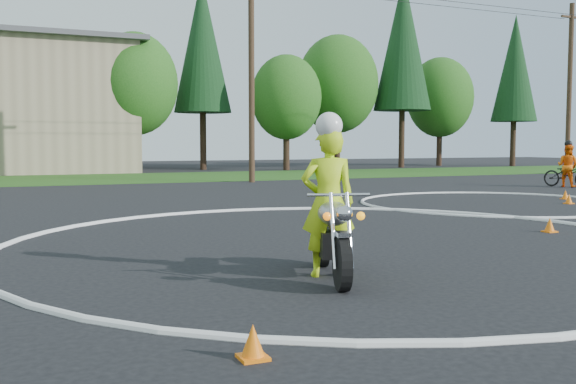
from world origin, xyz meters
name	(u,v)px	position (x,y,z in m)	size (l,w,h in m)	color
ground	(443,273)	(0.00, 0.00, 0.00)	(120.00, 120.00, 0.00)	black
grass_strip	(123,178)	(0.00, 27.00, 0.01)	(120.00, 10.00, 0.02)	#1E4714
course_markings	(399,227)	(2.17, 4.35, 0.01)	(19.05, 19.05, 0.12)	silver
primary_motorcycle	(332,235)	(-1.57, 0.33, 0.58)	(1.06, 2.22, 1.20)	black
rider_primary_grp	(328,198)	(-1.56, 0.47, 1.08)	(0.85, 0.69, 2.23)	#B8DF17
rider_second_grp	(567,171)	(15.93, 12.58, 0.69)	(1.28, 2.15, 1.96)	black
traffic_cones	(553,220)	(5.37, 3.17, 0.14)	(22.12, 11.43, 0.30)	orange
treeline	(313,77)	(14.78, 34.61, 6.62)	(38.20, 8.10, 14.52)	#382619
utility_poles	(251,71)	(5.00, 21.00, 5.20)	(41.60, 1.12, 10.00)	#473321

